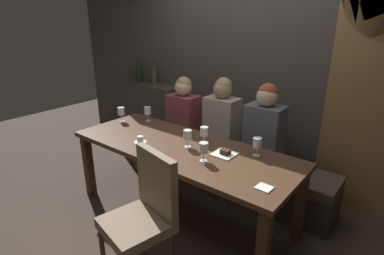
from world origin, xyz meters
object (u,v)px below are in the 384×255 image
object	(u,v)px
wine_glass_center_back	(121,111)
wine_glass_far_right	(204,132)
diner_redhead	(183,111)
diner_far_end	(264,127)
wine_glass_near_left	(188,135)
dessert_plate	(225,153)
espresso_cup	(140,140)
banquette_bench	(222,168)
wine_bottle_pale_label	(154,76)
wine_glass_end_left	(257,143)
wine_glass_far_left	(148,111)
wine_bottle_dark_red	(139,74)
chair_near_side	(145,209)
diner_bearded	(222,117)
dining_table	(182,155)
wine_glass_near_right	(204,149)

from	to	relation	value
wine_glass_center_back	wine_glass_far_right	bearing A→B (deg)	3.55
diner_redhead	diner_far_end	world-z (taller)	diner_far_end
wine_glass_near_left	dessert_plate	bearing A→B (deg)	11.14
espresso_cup	banquette_bench	bearing A→B (deg)	68.02
diner_redhead	wine_bottle_pale_label	xyz separation A→B (m)	(-0.84, 0.37, 0.26)
wine_glass_end_left	wine_glass_far_left	xyz separation A→B (m)	(-1.41, 0.06, -0.00)
wine_glass_end_left	wine_bottle_dark_red	bearing A→B (deg)	161.30
chair_near_side	espresso_cup	xyz separation A→B (m)	(-0.62, 0.54, 0.21)
chair_near_side	wine_bottle_dark_red	world-z (taller)	wine_bottle_dark_red
diner_bearded	wine_bottle_pale_label	bearing A→B (deg)	166.72
wine_glass_far_right	dining_table	bearing A→B (deg)	-125.28
banquette_bench	wine_glass_center_back	size ratio (longest dim) A/B	15.24
diner_redhead	wine_glass_end_left	world-z (taller)	diner_redhead
diner_bearded	wine_glass_far_right	size ratio (longest dim) A/B	4.97
wine_glass_center_back	wine_glass_far_right	world-z (taller)	same
banquette_bench	wine_glass_center_back	xyz separation A→B (m)	(-0.99, -0.59, 0.63)
wine_bottle_pale_label	espresso_cup	xyz separation A→B (m)	(1.03, -1.22, -0.30)
dessert_plate	banquette_bench	bearing A→B (deg)	124.31
wine_glass_end_left	wine_glass_near_right	size ratio (longest dim) A/B	1.00
chair_near_side	wine_bottle_pale_label	distance (m)	2.47
chair_near_side	wine_glass_near_left	xyz separation A→B (m)	(-0.21, 0.74, 0.29)
dining_table	diner_redhead	distance (m)	0.88
chair_near_side	wine_glass_far_right	bearing A→B (deg)	98.83
wine_glass_far_left	dining_table	bearing A→B (deg)	-21.97
wine_glass_center_back	dessert_plate	bearing A→B (deg)	-0.83
wine_bottle_dark_red	wine_glass_center_back	bearing A→B (deg)	-52.50
diner_bearded	wine_glass_near_left	bearing A→B (deg)	-82.52
banquette_bench	wine_glass_end_left	xyz separation A→B (m)	(0.64, -0.45, 0.63)
wine_glass_near_left	banquette_bench	bearing A→B (deg)	94.90
dining_table	dessert_plate	distance (m)	0.44
dining_table	wine_glass_far_left	bearing A→B (deg)	158.03
wine_glass_near_right	wine_glass_far_left	xyz separation A→B (m)	(-1.11, 0.43, -0.00)
wine_glass_near_right	wine_glass_far_right	world-z (taller)	same
dining_table	wine_bottle_dark_red	bearing A→B (deg)	148.59
wine_bottle_pale_label	wine_glass_near_left	size ratio (longest dim) A/B	1.99
diner_bearded	espresso_cup	distance (m)	0.96
wine_bottle_pale_label	wine_glass_far_left	size ratio (longest dim) A/B	1.99
espresso_cup	diner_redhead	bearing A→B (deg)	102.27
wine_glass_end_left	dessert_plate	world-z (taller)	wine_glass_end_left
wine_glass_far_right	wine_glass_end_left	bearing A→B (deg)	7.44
wine_glass_far_right	banquette_bench	bearing A→B (deg)	103.70
chair_near_side	wine_glass_near_left	size ratio (longest dim) A/B	5.98
wine_glass_near_left	espresso_cup	size ratio (longest dim) A/B	1.37
wine_glass_end_left	wine_glass_far_right	distance (m)	0.52
dining_table	wine_glass_far_right	distance (m)	0.30
diner_far_end	dessert_plate	xyz separation A→B (m)	(-0.08, -0.58, -0.09)
diner_far_end	wine_glass_end_left	bearing A→B (deg)	-71.35
wine_glass_near_right	wine_glass_center_back	xyz separation A→B (m)	(-1.33, 0.23, 0.00)
wine_glass_end_left	wine_glass_near_right	distance (m)	0.47
diner_far_end	espresso_cup	size ratio (longest dim) A/B	6.94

